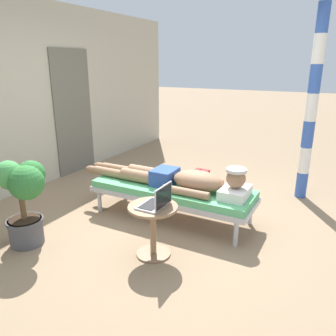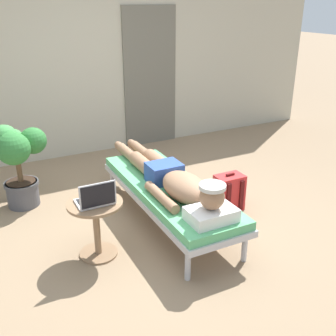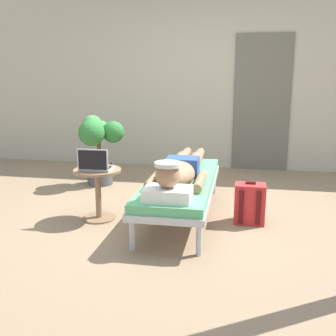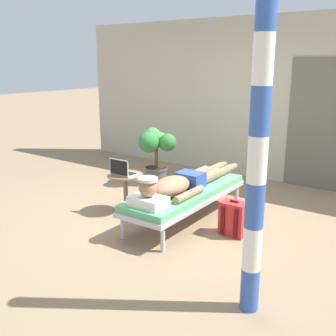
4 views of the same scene
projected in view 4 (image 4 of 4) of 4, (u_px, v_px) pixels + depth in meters
name	position (u px, v px, depth m)	size (l,w,h in m)	color
ground_plane	(171.00, 217.00, 5.22)	(40.00, 40.00, 0.00)	#8C7256
house_wall_back	(265.00, 100.00, 6.71)	(7.60, 0.20, 2.70)	#B2AD99
house_door_panel	(315.00, 124.00, 6.22)	(0.84, 0.03, 2.04)	#625F54
lounge_chair	(186.00, 194.00, 5.05)	(0.66, 1.98, 0.42)	#B7B7BC
person_reclining	(182.00, 183.00, 4.92)	(0.53, 2.17, 0.33)	white
side_table	(126.00, 186.00, 5.33)	(0.48, 0.48, 0.52)	#8C6B4C
laptop	(122.00, 171.00, 5.23)	(0.31, 0.24, 0.23)	silver
backpack	(234.00, 219.00, 4.65)	(0.30, 0.26, 0.42)	red
potted_plant	(156.00, 150.00, 6.51)	(0.55, 0.55, 0.93)	#4C4C51
porch_post	(257.00, 160.00, 2.97)	(0.15, 0.15, 2.52)	#3359B2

